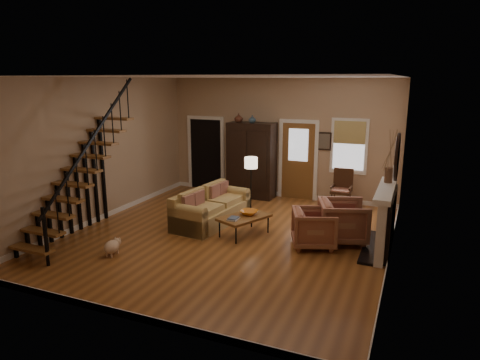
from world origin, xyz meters
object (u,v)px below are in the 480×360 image
at_px(armoire, 252,160).
at_px(side_chair, 341,189).
at_px(coffee_table, 244,226).
at_px(sofa, 212,207).
at_px(armchair_left, 314,228).
at_px(floor_lamp, 251,185).
at_px(armchair_right, 343,221).

xyz_separation_m(armoire, side_chair, (2.55, -0.20, -0.54)).
xyz_separation_m(coffee_table, side_chair, (1.57, 2.75, 0.30)).
distance_m(sofa, armchair_left, 2.54).
xyz_separation_m(armoire, floor_lamp, (0.53, -1.42, -0.35)).
height_order(armchair_left, floor_lamp, floor_lamp).
bearing_deg(side_chair, armchair_left, -91.01).
height_order(coffee_table, side_chair, side_chair).
xyz_separation_m(armoire, armchair_left, (2.50, -3.01, -0.67)).
bearing_deg(armoire, side_chair, -4.48).
distance_m(armchair_left, armchair_right, 0.68).
height_order(coffee_table, armchair_right, armchair_right).
bearing_deg(armchair_right, floor_lamp, 46.55).
xyz_separation_m(armoire, sofa, (0.00, -2.54, -0.66)).
relative_size(sofa, armchair_right, 2.19).
distance_m(armoire, side_chair, 2.61).
distance_m(armoire, armchair_right, 3.96).
bearing_deg(sofa, coffee_table, -16.15).
relative_size(armchair_left, side_chair, 0.82).
bearing_deg(sofa, armoire, 96.86).
height_order(armoire, coffee_table, armoire).
bearing_deg(coffee_table, sofa, 157.07).
relative_size(armchair_left, armchair_right, 0.88).
xyz_separation_m(armchair_right, floor_lamp, (-2.45, 1.12, 0.27)).
xyz_separation_m(sofa, armchair_left, (2.50, -0.47, -0.01)).
bearing_deg(side_chair, sofa, -137.42).
distance_m(armchair_left, floor_lamp, 2.55).
bearing_deg(floor_lamp, coffee_table, -73.75).
relative_size(armchair_left, floor_lamp, 0.60).
xyz_separation_m(coffee_table, armchair_left, (1.52, -0.06, 0.17)).
bearing_deg(side_chair, coffee_table, -119.67).
height_order(armchair_left, side_chair, side_chair).
xyz_separation_m(sofa, armchair_right, (2.98, 0.01, 0.05)).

